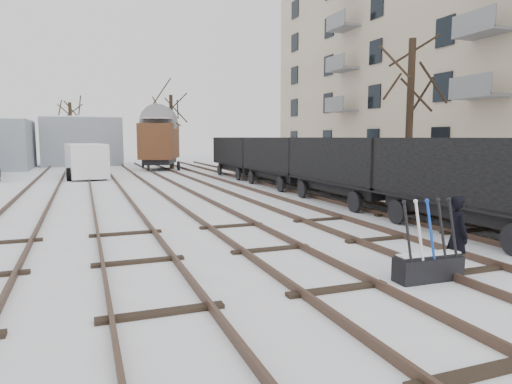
# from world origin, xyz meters

# --- Properties ---
(ground) EXTENTS (120.00, 120.00, 0.00)m
(ground) POSITION_xyz_m (0.00, 0.00, 0.00)
(ground) COLOR white
(ground) RESTS_ON ground
(tracks) EXTENTS (13.90, 52.00, 0.16)m
(tracks) POSITION_xyz_m (-0.00, 13.67, 0.07)
(tracks) COLOR black
(tracks) RESTS_ON ground
(apartment_block) EXTENTS (10.12, 45.00, 16.10)m
(apartment_block) POSITION_xyz_m (19.95, 14.00, 8.05)
(apartment_block) COLOR beige
(apartment_block) RESTS_ON ground
(shed_right) EXTENTS (7.00, 6.00, 4.50)m
(shed_right) POSITION_xyz_m (-4.00, 40.00, 2.25)
(shed_right) COLOR gray
(shed_right) RESTS_ON ground
(ground_frame) EXTENTS (1.31, 0.46, 1.49)m
(ground_frame) POSITION_xyz_m (1.86, -0.08, 0.28)
(ground_frame) COLOR black
(ground_frame) RESTS_ON ground
(worker) EXTENTS (0.50, 0.64, 1.54)m
(worker) POSITION_xyz_m (2.61, 0.02, 0.77)
(worker) COLOR black
(worker) RESTS_ON ground
(freight_wagon_a) EXTENTS (2.56, 6.39, 2.61)m
(freight_wagon_a) POSITION_xyz_m (6.00, 2.62, 1.00)
(freight_wagon_a) COLOR black
(freight_wagon_a) RESTS_ON ground
(freight_wagon_b) EXTENTS (2.56, 6.39, 2.61)m
(freight_wagon_b) POSITION_xyz_m (6.00, 9.02, 1.00)
(freight_wagon_b) COLOR black
(freight_wagon_b) RESTS_ON ground
(freight_wagon_c) EXTENTS (2.56, 6.39, 2.61)m
(freight_wagon_c) POSITION_xyz_m (6.00, 15.42, 1.00)
(freight_wagon_c) COLOR black
(freight_wagon_c) RESTS_ON ground
(freight_wagon_d) EXTENTS (2.56, 6.39, 2.61)m
(freight_wagon_d) POSITION_xyz_m (6.00, 21.82, 1.00)
(freight_wagon_d) COLOR black
(freight_wagon_d) RESTS_ON ground
(box_van_wagon) EXTENTS (4.32, 5.94, 4.07)m
(box_van_wagon) POSITION_xyz_m (1.86, 30.99, 2.37)
(box_van_wagon) COLOR black
(box_van_wagon) RESTS_ON ground
(panel_van) EXTENTS (2.65, 5.19, 2.20)m
(panel_van) POSITION_xyz_m (-3.83, 24.55, 1.15)
(panel_van) COLOR silver
(panel_van) RESTS_ON ground
(tree_near) EXTENTS (0.30, 0.30, 6.66)m
(tree_near) POSITION_xyz_m (8.88, 9.21, 3.33)
(tree_near) COLOR black
(tree_near) RESTS_ON ground
(tree_far_left) EXTENTS (0.30, 0.30, 5.76)m
(tree_far_left) POSITION_xyz_m (-4.94, 38.68, 2.88)
(tree_far_left) COLOR black
(tree_far_left) RESTS_ON ground
(tree_far_right) EXTENTS (0.30, 0.30, 6.08)m
(tree_far_right) POSITION_xyz_m (2.95, 31.53, 3.04)
(tree_far_right) COLOR black
(tree_far_right) RESTS_ON ground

